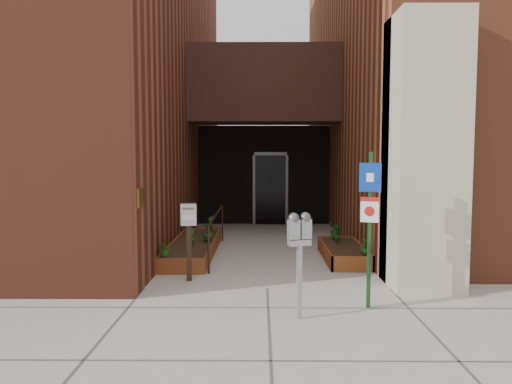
{
  "coord_description": "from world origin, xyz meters",
  "views": [
    {
      "loc": [
        -0.11,
        -7.93,
        2.23
      ],
      "look_at": [
        -0.19,
        1.8,
        1.43
      ],
      "focal_mm": 35.0,
      "sensor_mm": 36.0,
      "label": 1
    }
  ],
  "objects": [
    {
      "name": "shrub_left_d",
      "position": [
        -1.33,
        4.3,
        0.47
      ],
      "size": [
        0.25,
        0.25,
        0.33
      ],
      "primitive_type": "imported",
      "rotation": [
        0.0,
        0.0,
        5.43
      ],
      "color": "#29611B",
      "rests_on": "planter_left"
    },
    {
      "name": "planter_right",
      "position": [
        1.6,
        2.2,
        0.13
      ],
      "size": [
        0.8,
        2.2,
        0.3
      ],
      "color": "brown",
      "rests_on": "ground"
    },
    {
      "name": "shrub_right_c",
      "position": [
        1.57,
        3.1,
        0.48
      ],
      "size": [
        0.43,
        0.43,
        0.35
      ],
      "primitive_type": "imported",
      "rotation": [
        0.0,
        0.0,
        4.22
      ],
      "color": "#18561D",
      "rests_on": "planter_right"
    },
    {
      "name": "shrub_right_b",
      "position": [
        1.55,
        2.62,
        0.49
      ],
      "size": [
        0.28,
        0.28,
        0.37
      ],
      "primitive_type": "imported",
      "rotation": [
        0.0,
        0.0,
        2.51
      ],
      "color": "#17531C",
      "rests_on": "planter_right"
    },
    {
      "name": "handrail",
      "position": [
        -1.05,
        2.65,
        0.75
      ],
      "size": [
        0.04,
        3.34,
        0.9
      ],
      "color": "black",
      "rests_on": "ground"
    },
    {
      "name": "sign_post",
      "position": [
        1.43,
        -0.98,
        1.36
      ],
      "size": [
        0.29,
        0.13,
        2.22
      ],
      "color": "black",
      "rests_on": "ground"
    },
    {
      "name": "shrub_right_a",
      "position": [
        1.85,
        1.3,
        0.45
      ],
      "size": [
        0.21,
        0.21,
        0.3
      ],
      "primitive_type": "imported",
      "rotation": [
        0.0,
        0.0,
        1.3
      ],
      "color": "#215418",
      "rests_on": "planter_right"
    },
    {
      "name": "planter_left",
      "position": [
        -1.55,
        2.7,
        0.13
      ],
      "size": [
        0.9,
        3.6,
        0.3
      ],
      "color": "brown",
      "rests_on": "ground"
    },
    {
      "name": "shrub_left_b",
      "position": [
        -1.54,
        2.11,
        0.47
      ],
      "size": [
        0.27,
        0.27,
        0.35
      ],
      "primitive_type": "imported",
      "rotation": [
        0.0,
        0.0,
        2.21
      ],
      "color": "#2B631C",
      "rests_on": "planter_left"
    },
    {
      "name": "ground",
      "position": [
        0.0,
        0.0,
        0.0
      ],
      "size": [
        80.0,
        80.0,
        0.0
      ],
      "primitive_type": "plane",
      "color": "#9E9991",
      "rests_on": "ground"
    },
    {
      "name": "shrub_left_c",
      "position": [
        -1.25,
        2.77,
        0.49
      ],
      "size": [
        0.3,
        0.3,
        0.37
      ],
      "primitive_type": "imported",
      "rotation": [
        0.0,
        0.0,
        3.9
      ],
      "color": "#17521A",
      "rests_on": "planter_left"
    },
    {
      "name": "parking_meter",
      "position": [
        0.41,
        -1.45,
        1.11
      ],
      "size": [
        0.33,
        0.22,
        1.43
      ],
      "color": "#A4A4A7",
      "rests_on": "ground"
    },
    {
      "name": "shrub_left_a",
      "position": [
        -1.85,
        1.1,
        0.46
      ],
      "size": [
        0.4,
        0.4,
        0.32
      ],
      "primitive_type": "imported",
      "rotation": [
        0.0,
        0.0,
        0.6
      ],
      "color": "#275A19",
      "rests_on": "planter_left"
    },
    {
      "name": "payment_dropbox",
      "position": [
        -1.34,
        0.51,
        0.97
      ],
      "size": [
        0.29,
        0.23,
        1.34
      ],
      "color": "black",
      "rests_on": "ground"
    },
    {
      "name": "architecture",
      "position": [
        -0.18,
        6.89,
        4.98
      ],
      "size": [
        20.0,
        14.6,
        10.0
      ],
      "color": "brown",
      "rests_on": "ground"
    }
  ]
}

